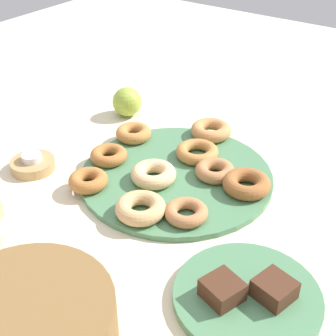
{
  "coord_description": "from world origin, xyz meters",
  "views": [
    {
      "loc": [
        -0.47,
        0.7,
        0.58
      ],
      "look_at": [
        0.0,
        0.03,
        0.04
      ],
      "focal_mm": 52.16,
      "sensor_mm": 36.0,
      "label": 1
    }
  ],
  "objects": [
    {
      "name": "candle_holder",
      "position": [
        0.27,
        0.15,
        0.01
      ],
      "size": [
        0.09,
        0.09,
        0.02
      ],
      "primitive_type": "cylinder",
      "color": "tan",
      "rests_on": "ground_plane"
    },
    {
      "name": "basket",
      "position": [
        -0.09,
        0.47,
        0.05
      ],
      "size": [
        0.32,
        0.32,
        0.11
      ],
      "primitive_type": "cylinder",
      "rotation": [
        0.0,
        0.0,
        2.06
      ],
      "color": "brown",
      "rests_on": "ground_plane"
    },
    {
      "name": "donut_4",
      "position": [
        0.15,
        0.04,
        0.02
      ],
      "size": [
        0.09,
        0.09,
        0.03
      ],
      "primitive_type": "torus",
      "rotation": [
        0.0,
        0.0,
        1.7
      ],
      "color": "#AD6B33",
      "rests_on": "donut_plate"
    },
    {
      "name": "brownie_far",
      "position": [
        -0.25,
        0.24,
        0.03
      ],
      "size": [
        0.07,
        0.07,
        0.03
      ],
      "primitive_type": "cube",
      "rotation": [
        0.0,
        0.0,
        -0.32
      ],
      "color": "#472819",
      "rests_on": "cake_plate"
    },
    {
      "name": "ground_plane",
      "position": [
        0.0,
        0.0,
        0.0
      ],
      "size": [
        2.4,
        2.4,
        0.0
      ],
      "primitive_type": "plane",
      "color": "beige"
    },
    {
      "name": "donut_1",
      "position": [
        -0.15,
        -0.03,
        0.03
      ],
      "size": [
        0.12,
        0.12,
        0.03
      ],
      "primitive_type": "torus",
      "rotation": [
        0.0,
        0.0,
        3.51
      ],
      "color": "#995B2D",
      "rests_on": "donut_plate"
    },
    {
      "name": "donut_plate",
      "position": [
        0.0,
        0.0,
        0.01
      ],
      "size": [
        0.4,
        0.4,
        0.01
      ],
      "primitive_type": "cylinder",
      "color": "#4C7F56",
      "rests_on": "ground_plane"
    },
    {
      "name": "donut_9",
      "position": [
        0.17,
        -0.07,
        0.03
      ],
      "size": [
        0.1,
        0.1,
        0.03
      ],
      "primitive_type": "torus",
      "rotation": [
        0.0,
        0.0,
        0.24
      ],
      "color": "#BC7A3D",
      "rests_on": "donut_plate"
    },
    {
      "name": "donut_2",
      "position": [
        0.02,
        0.05,
        0.03
      ],
      "size": [
        0.13,
        0.13,
        0.03
      ],
      "primitive_type": "torus",
      "rotation": [
        0.0,
        0.0,
        5.42
      ],
      "color": "#EABC84",
      "rests_on": "donut_plate"
    },
    {
      "name": "donut_0",
      "position": [
        -0.07,
        -0.04,
        0.03
      ],
      "size": [
        0.11,
        0.11,
        0.03
      ],
      "primitive_type": "torus",
      "rotation": [
        0.0,
        0.0,
        0.42
      ],
      "color": "#B27547",
      "rests_on": "donut_plate"
    },
    {
      "name": "donut_6",
      "position": [
        0.12,
        0.14,
        0.03
      ],
      "size": [
        0.08,
        0.08,
        0.03
      ],
      "primitive_type": "torus",
      "rotation": [
        0.0,
        0.0,
        3.08
      ],
      "color": "#AD6B33",
      "rests_on": "donut_plate"
    },
    {
      "name": "donut_8",
      "position": [
        0.02,
        -0.18,
        0.03
      ],
      "size": [
        0.13,
        0.13,
        0.03
      ],
      "primitive_type": "torus",
      "rotation": [
        0.0,
        0.0,
        5.33
      ],
      "color": "#C6844C",
      "rests_on": "donut_plate"
    },
    {
      "name": "tealight",
      "position": [
        0.27,
        0.15,
        0.03
      ],
      "size": [
        0.04,
        0.04,
        0.02
      ],
      "primitive_type": "cylinder",
      "color": "silver",
      "rests_on": "candle_holder"
    },
    {
      "name": "donut_5",
      "position": [
        -0.02,
        0.15,
        0.03
      ],
      "size": [
        0.12,
        0.12,
        0.03
      ],
      "primitive_type": "torus",
      "rotation": [
        0.0,
        0.0,
        4.44
      ],
      "color": "tan",
      "rests_on": "donut_plate"
    },
    {
      "name": "cake_plate",
      "position": [
        -0.28,
        0.21,
        0.01
      ],
      "size": [
        0.23,
        0.23,
        0.02
      ],
      "primitive_type": "cylinder",
      "color": "#4C7F56",
      "rests_on": "ground_plane"
    },
    {
      "name": "brownie_near",
      "position": [
        -0.31,
        0.19,
        0.03
      ],
      "size": [
        0.07,
        0.06,
        0.03
      ],
      "primitive_type": "cube",
      "rotation": [
        0.0,
        0.0,
        -0.25
      ],
      "color": "#472819",
      "rests_on": "cake_plate"
    },
    {
      "name": "donut_7",
      "position": [
        0.0,
        -0.08,
        0.02
      ],
      "size": [
        0.1,
        0.1,
        0.03
      ],
      "primitive_type": "torus",
      "rotation": [
        0.0,
        0.0,
        1.63
      ],
      "color": "#BC7A3D",
      "rests_on": "donut_plate"
    },
    {
      "name": "donut_3",
      "position": [
        -0.1,
        0.11,
        0.02
      ],
      "size": [
        0.1,
        0.1,
        0.02
      ],
      "primitive_type": "torus",
      "rotation": [
        0.0,
        0.0,
        0.29
      ],
      "color": "#B27547",
      "rests_on": "donut_plate"
    },
    {
      "name": "apple",
      "position": [
        0.27,
        -0.17,
        0.04
      ],
      "size": [
        0.08,
        0.08,
        0.08
      ],
      "primitive_type": "sphere",
      "color": "#93AD38",
      "rests_on": "ground_plane"
    }
  ]
}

